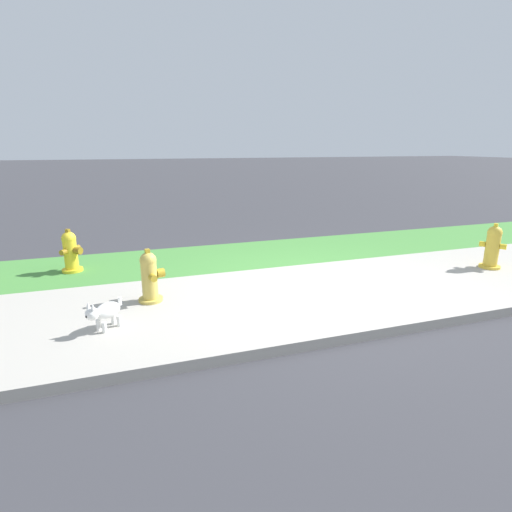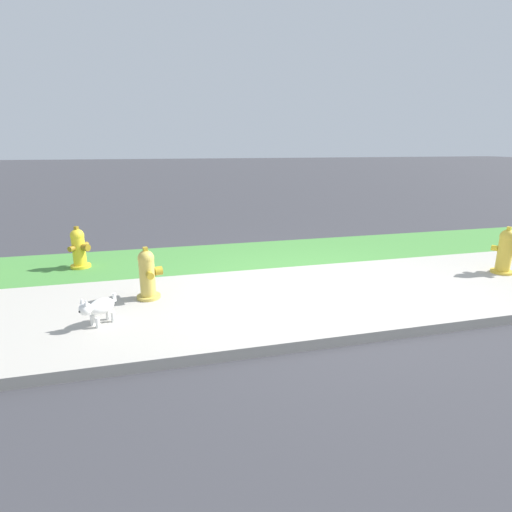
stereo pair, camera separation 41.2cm
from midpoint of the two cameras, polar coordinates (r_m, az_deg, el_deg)
ground_plane at (r=5.66m, az=10.92°, el=-5.42°), size 120.00×120.00×0.00m
sidewalk_pavement at (r=5.66m, az=10.93°, el=-5.38°), size 18.00×2.59×0.01m
grass_verge at (r=7.65m, az=3.82°, el=0.39°), size 18.00×1.91×0.01m
street_curb at (r=4.54m, az=18.41°, el=-10.59°), size 18.00×0.16×0.12m
fire_hydrant_across_street at (r=7.60m, az=33.38°, el=0.55°), size 0.37×0.38×0.77m
fire_hydrant_near_corner at (r=5.44m, az=-13.16°, el=-2.60°), size 0.37×0.39×0.72m
fire_hydrant_at_driveway at (r=7.21m, az=-22.50°, el=1.02°), size 0.36×0.37×0.71m
small_white_dog at (r=4.82m, az=-19.34°, el=-7.01°), size 0.40×0.37×0.38m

